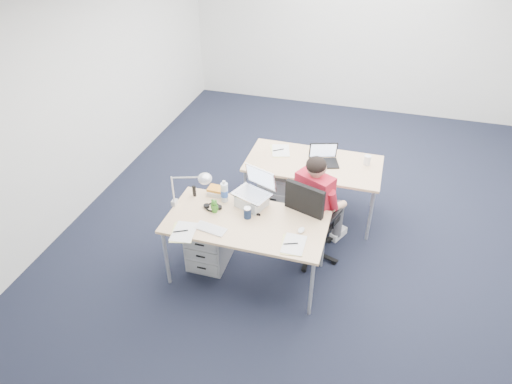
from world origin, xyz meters
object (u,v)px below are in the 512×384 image
office_chair (310,234)px  far_cup (367,160)px  desk_near (246,225)px  desk_far (313,166)px  cordless_phone (194,191)px  drawer_pedestal_far (277,188)px  dark_laptop (325,155)px  can_koozie (247,213)px  water_bottle (224,191)px  bear_figurine (214,206)px  book_stack (216,191)px  desk_lamp (185,188)px  computer_mouse (301,230)px  seated_person (320,203)px  headphones (213,207)px  drawer_pedestal_near (210,241)px  sunglasses (256,214)px  wireless_keyboard (211,229)px  silver_laptop (252,190)px

office_chair → far_cup: (0.47, 0.95, 0.49)m
desk_near → desk_far: bearing=71.2°
office_chair → cordless_phone: (-1.24, -0.23, 0.50)m
drawer_pedestal_far → dark_laptop: bearing=0.8°
can_koozie → far_cup: (1.06, 1.38, -0.00)m
dark_laptop → water_bottle: bearing=-148.2°
desk_far → bear_figurine: size_ratio=10.43×
book_stack → desk_lamp: (-0.22, -0.30, 0.19)m
computer_mouse → dark_laptop: bearing=102.2°
can_koozie → seated_person: bearing=42.6°
computer_mouse → desk_near: bearing=-168.2°
headphones → seated_person: bearing=21.9°
drawer_pedestal_near → desk_lamp: size_ratio=1.18×
desk_lamp → far_cup: size_ratio=4.07×
office_chair → sunglasses: size_ratio=11.27×
desk_far → water_bottle: 1.29m
desk_lamp → dark_laptop: (1.22, 1.25, -0.11)m
sunglasses → cordless_phone: bearing=170.3°
desk_far → wireless_keyboard: size_ratio=5.11×
computer_mouse → can_koozie: 0.57m
headphones → desk_lamp: 0.35m
can_koozie → cordless_phone: (-0.66, 0.20, 0.00)m
desk_far → can_koozie: 1.32m
desk_far → computer_mouse: bearing=-84.8°
seated_person → wireless_keyboard: (-0.93, -0.87, 0.11)m
office_chair → desk_lamp: bearing=-142.3°
cordless_phone → far_cup: (1.71, 1.18, -0.01)m
desk_far → drawer_pedestal_far: size_ratio=2.91×
desk_near → drawer_pedestal_far: size_ratio=2.91×
computer_mouse → headphones: (-0.95, 0.12, -0.00)m
seated_person → dark_laptop: (-0.08, 0.65, 0.22)m
office_chair → drawer_pedestal_far: bearing=143.9°
book_stack → dark_laptop: (1.01, 0.95, 0.08)m
drawer_pedestal_far → computer_mouse: size_ratio=5.68×
silver_laptop → can_koozie: bearing=-64.1°
headphones → cordless_phone: 0.30m
bear_figurine → desk_lamp: size_ratio=0.33×
desk_lamp → desk_near: bearing=-16.1°
sunglasses → dark_laptop: dark_laptop is taller
drawer_pedestal_near → silver_laptop: (0.43, 0.17, 0.65)m
desk_near → dark_laptop: bearing=66.6°
seated_person → wireless_keyboard: seated_person is taller
desk_near → computer_mouse: (0.56, -0.01, 0.06)m
can_koozie → dark_laptop: size_ratio=0.37×
silver_laptop → headphones: size_ratio=1.98×
drawer_pedestal_far → desk_far: bearing=0.4°
computer_mouse → can_koozie: (-0.56, 0.06, 0.04)m
desk_far → water_bottle: size_ratio=6.42×
drawer_pedestal_near → far_cup: size_ratio=4.79×
desk_near → computer_mouse: bearing=-0.6°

